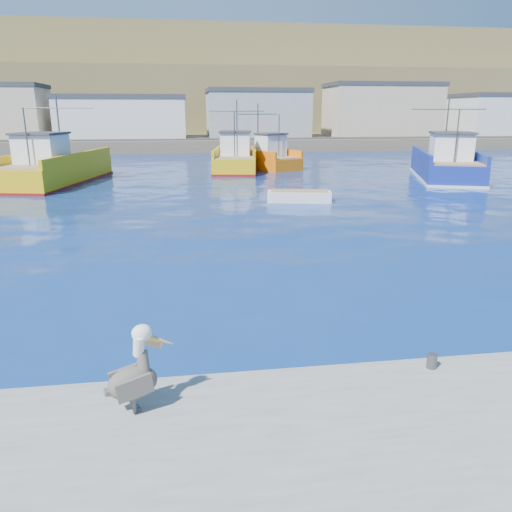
{
  "coord_description": "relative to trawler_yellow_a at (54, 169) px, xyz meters",
  "views": [
    {
      "loc": [
        -1.73,
        -11.67,
        5.39
      ],
      "look_at": [
        0.37,
        2.61,
        1.19
      ],
      "focal_mm": 35.0,
      "sensor_mm": 36.0,
      "label": 1
    }
  ],
  "objects": [
    {
      "name": "ground",
      "position": [
        11.54,
        -29.14,
        -1.13
      ],
      "size": [
        260.0,
        260.0,
        0.0
      ],
      "primitive_type": "plane",
      "color": "#071058",
      "rests_on": "ground"
    },
    {
      "name": "dock_bollards",
      "position": [
        12.14,
        -32.54,
        -0.48
      ],
      "size": [
        36.2,
        0.2,
        0.3
      ],
      "color": "#4C4C4C",
      "rests_on": "dock"
    },
    {
      "name": "far_shore",
      "position": [
        11.54,
        80.06,
        7.85
      ],
      "size": [
        200.0,
        81.0,
        24.0
      ],
      "color": "brown",
      "rests_on": "ground"
    },
    {
      "name": "trawler_yellow_a",
      "position": [
        0.0,
        0.0,
        0.0
      ],
      "size": [
        7.05,
        13.57,
        6.72
      ],
      "color": "gold",
      "rests_on": "ground"
    },
    {
      "name": "trawler_yellow_b",
      "position": [
        15.0,
        7.19,
        -0.1
      ],
      "size": [
        5.56,
        11.57,
        6.49
      ],
      "color": "gold",
      "rests_on": "ground"
    },
    {
      "name": "trawler_blue",
      "position": [
        31.55,
        -1.64,
        -0.04
      ],
      "size": [
        8.1,
        13.01,
        6.64
      ],
      "color": "navy",
      "rests_on": "ground"
    },
    {
      "name": "boat_orange",
      "position": [
        17.92,
        8.51,
        -0.08
      ],
      "size": [
        6.76,
        9.25,
        6.13
      ],
      "color": "orange",
      "rests_on": "ground"
    },
    {
      "name": "skiff_mid",
      "position": [
        16.93,
        -10.82,
        -0.86
      ],
      "size": [
        4.1,
        2.15,
        0.85
      ],
      "color": "silver",
      "rests_on": "ground"
    },
    {
      "name": "pelican",
      "position": [
        8.89,
        -33.17,
        0.03
      ],
      "size": [
        1.22,
        0.76,
        1.54
      ],
      "color": "#595451",
      "rests_on": "dock"
    }
  ]
}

